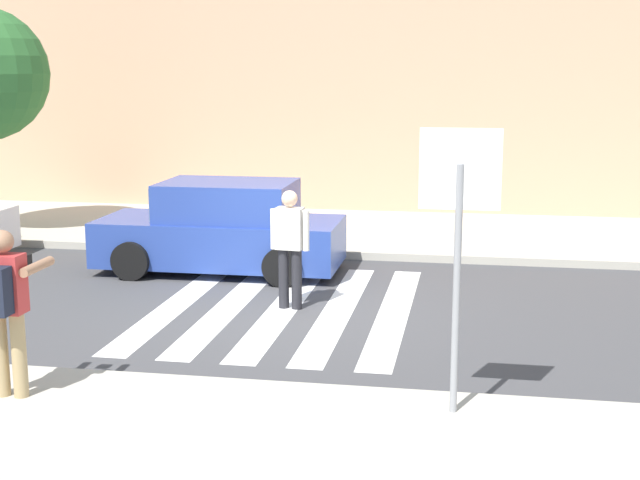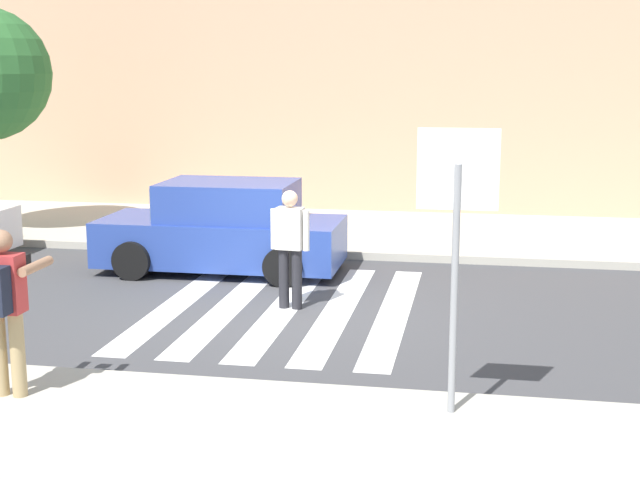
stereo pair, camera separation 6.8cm
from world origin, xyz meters
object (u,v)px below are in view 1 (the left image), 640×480
photographer_with_backpack (5,299)px  pedestrian_crossing (290,243)px  stop_sign (459,208)px  parked_car_blue (222,230)px

photographer_with_backpack → pedestrian_crossing: bearing=65.0°
stop_sign → pedestrian_crossing: 4.75m
photographer_with_backpack → pedestrian_crossing: photographer_with_backpack is taller
photographer_with_backpack → parked_car_blue: size_ratio=0.42×
stop_sign → parked_car_blue: stop_sign is taller
stop_sign → photographer_with_backpack: size_ratio=1.60×
stop_sign → parked_car_blue: 7.41m
stop_sign → photographer_with_backpack: (-4.45, -0.40, -0.98)m
photographer_with_backpack → parked_car_blue: (0.38, 6.42, -0.44)m
photographer_with_backpack → parked_car_blue: photographer_with_backpack is taller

